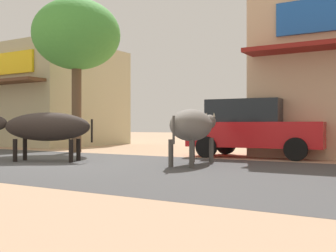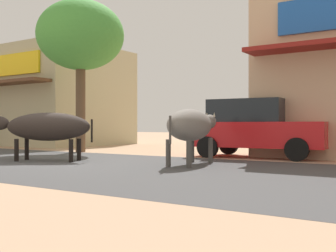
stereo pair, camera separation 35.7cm
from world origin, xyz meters
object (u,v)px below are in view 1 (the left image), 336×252
at_px(roadside_tree, 77,36).
at_px(parked_hatchback_car, 254,128).
at_px(cow_near_brown, 45,127).
at_px(cow_far_dark, 193,126).

relative_size(roadside_tree, parked_hatchback_car, 1.34).
height_order(cow_near_brown, cow_far_dark, cow_far_dark).
xyz_separation_m(roadside_tree, cow_far_dark, (5.53, -1.98, -3.06)).
bearing_deg(parked_hatchback_car, cow_far_dark, -97.97).
distance_m(roadside_tree, cow_near_brown, 4.81).
distance_m(cow_near_brown, cow_far_dark, 3.79).
relative_size(roadside_tree, cow_near_brown, 1.89).
bearing_deg(cow_far_dark, cow_near_brown, -162.12).
distance_m(roadside_tree, cow_far_dark, 6.62).
xyz_separation_m(parked_hatchback_car, cow_far_dark, (-0.41, -2.93, 0.06)).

